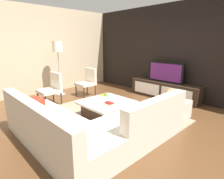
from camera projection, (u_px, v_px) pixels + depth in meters
ground_plane at (106, 119)px, 4.14m from camera, size 14.00×14.00×0.00m
feature_wall_back at (172, 52)px, 5.59m from camera, size 6.40×0.12×2.80m
side_wall_left at (47, 51)px, 6.17m from camera, size 0.12×5.20×2.80m
area_rug at (103, 118)px, 4.21m from camera, size 3.07×2.73×0.01m
media_console at (164, 90)px, 5.68m from camera, size 2.19×0.45×0.50m
television at (165, 72)px, 5.54m from camera, size 1.15×0.06×0.61m
sectional_couch at (90, 127)px, 3.13m from camera, size 2.47×2.44×0.81m
coffee_table at (106, 109)px, 4.23m from camera, size 1.01×1.07×0.38m
accent_chair_near at (52, 87)px, 5.08m from camera, size 0.55×0.53×0.87m
floor_lamp at (58, 50)px, 5.75m from camera, size 0.31×0.31×1.71m
ottoman at (170, 109)px, 4.23m from camera, size 0.70×0.70×0.40m
fruit_bowl at (105, 97)px, 4.37m from camera, size 0.28×0.28×0.14m
accent_chair_far at (88, 80)px, 5.95m from camera, size 0.52×0.52×0.87m
decorative_ball at (171, 94)px, 4.15m from camera, size 0.28×0.28×0.28m
book_stack at (109, 103)px, 3.94m from camera, size 0.20×0.16×0.06m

